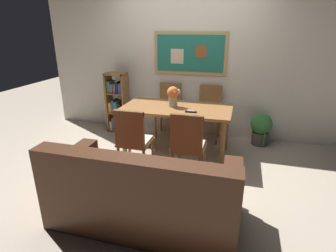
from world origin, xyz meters
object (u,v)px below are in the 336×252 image
Objects in this scene: dining_chair_near_left at (133,137)px; bookshelf at (117,104)px; potted_ivy at (261,128)px; dining_chair_far_right at (209,108)px; dining_chair_near_right at (188,142)px; dining_chair_far_left at (169,105)px; leather_couch at (143,195)px; tv_remote at (191,112)px; flower_vase at (173,95)px; dining_table at (177,113)px.

bookshelf reaches higher than dining_chair_near_left.
dining_chair_far_right is at bearing 176.98° from potted_ivy.
dining_chair_near_right is 1.00× the size of dining_chair_far_left.
dining_chair_far_left reaches higher than leather_couch.
dining_chair_near_left is 0.88m from tv_remote.
dining_chair_far_left is 0.97m from bookshelf.
dining_chair_near_right reaches higher than leather_couch.
flower_vase reaches higher than potted_ivy.
dining_chair_far_right is 0.71m from dining_chair_far_left.
dining_chair_near_right is 1.73m from potted_ivy.
dining_chair_far_left is 1.59m from potted_ivy.
dining_chair_far_right is 5.82× the size of tv_remote.
dining_chair_near_left is 0.85× the size of bookshelf.
dining_chair_far_right is 1.67m from bookshelf.
leather_couch is 6.09× the size of flower_vase.
tv_remote is (-1.00, -0.90, 0.47)m from potted_ivy.
dining_chair_near_left is at bearing 117.61° from leather_couch.
dining_chair_far_left reaches higher than tv_remote.
bookshelf is (-0.96, -0.07, -0.02)m from dining_chair_far_left.
dining_chair_far_right is 1.70m from dining_chair_near_left.
tv_remote is (1.53, -0.87, 0.24)m from bookshelf.
dining_chair_far_left is at bearing 113.52° from dining_table.
dining_chair_far_right is at bearing 82.13° from leather_couch.
leather_couch is at bearing -80.76° from dining_chair_far_left.
flower_vase is (-0.06, 0.02, 0.27)m from dining_table.
dining_chair_near_left is at bearing -57.80° from bookshelf.
flower_vase reaches higher than dining_chair_near_right.
bookshelf reaches higher than dining_chair_far_left.
dining_chair_far_right is 0.90m from potted_ivy.
dining_chair_far_left is (-0.64, 1.48, 0.00)m from dining_chair_near_right.
dining_chair_near_left is at bearing -115.18° from dining_table.
bookshelf is 2.54m from potted_ivy.
tv_remote is (0.25, -0.20, 0.11)m from dining_table.
dining_table is at bearing -15.38° from flower_vase.
flower_vase is at bearing -70.01° from dining_chair_far_left.
flower_vase is at bearing 164.62° from dining_table.
dining_chair_near_left is (-0.76, -1.53, 0.00)m from dining_chair_far_right.
dining_chair_far_left is 3.08× the size of flower_vase.
dining_table is 0.28m from flower_vase.
leather_couch is 1.74m from flower_vase.
dining_chair_far_right reaches higher than dining_table.
dining_table is 1.73× the size of dining_chair_near_right.
dining_chair_far_left is (-0.71, -0.00, 0.00)m from dining_chair_far_right.
dining_table is 1.73× the size of dining_chair_near_left.
dining_chair_far_left is at bearing 109.99° from flower_vase.
dining_chair_near_right is (0.69, 0.04, 0.00)m from dining_chair_near_left.
dining_chair_near_left is (-0.37, -0.79, -0.10)m from dining_table.
tv_remote is at bearing -98.43° from dining_chair_far_right.
dining_chair_far_right reaches higher than leather_couch.
dining_table is 0.88× the size of leather_couch.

